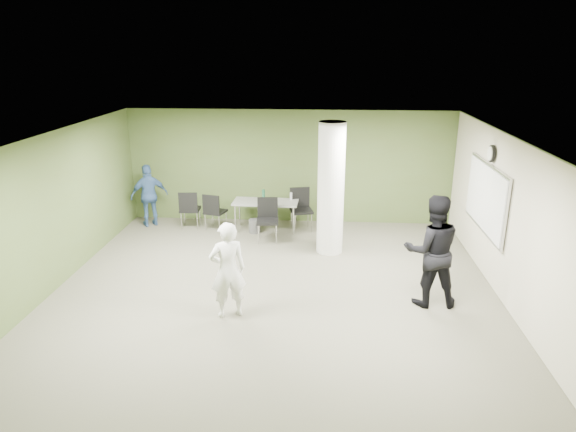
# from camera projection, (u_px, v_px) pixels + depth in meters

# --- Properties ---
(floor) EXTENTS (8.00, 8.00, 0.00)m
(floor) POSITION_uv_depth(u_px,v_px,m) (275.00, 291.00, 9.32)
(floor) COLOR #555343
(floor) RESTS_ON ground
(ceiling) EXTENTS (8.00, 8.00, 0.00)m
(ceiling) POSITION_uv_depth(u_px,v_px,m) (273.00, 138.00, 8.44)
(ceiling) COLOR white
(ceiling) RESTS_ON wall_back
(wall_back) EXTENTS (8.00, 2.80, 0.02)m
(wall_back) POSITION_uv_depth(u_px,v_px,m) (290.00, 167.00, 12.67)
(wall_back) COLOR #48592A
(wall_back) RESTS_ON floor
(wall_left) EXTENTS (0.02, 8.00, 2.80)m
(wall_left) POSITION_uv_depth(u_px,v_px,m) (51.00, 213.00, 9.15)
(wall_left) COLOR #48592A
(wall_left) RESTS_ON floor
(wall_right_cream) EXTENTS (0.02, 8.00, 2.80)m
(wall_right_cream) POSITION_uv_depth(u_px,v_px,m) (511.00, 223.00, 8.62)
(wall_right_cream) COLOR beige
(wall_right_cream) RESTS_ON floor
(column) EXTENTS (0.56, 0.56, 2.80)m
(column) POSITION_uv_depth(u_px,v_px,m) (331.00, 189.00, 10.71)
(column) COLOR silver
(column) RESTS_ON floor
(whiteboard) EXTENTS (0.05, 2.30, 1.30)m
(whiteboard) POSITION_uv_depth(u_px,v_px,m) (486.00, 198.00, 9.73)
(whiteboard) COLOR silver
(whiteboard) RESTS_ON wall_right_cream
(wall_clock) EXTENTS (0.06, 0.32, 0.32)m
(wall_clock) POSITION_uv_depth(u_px,v_px,m) (491.00, 154.00, 9.46)
(wall_clock) COLOR black
(wall_clock) RESTS_ON wall_right_cream
(folding_table) EXTENTS (1.56, 0.72, 0.98)m
(folding_table) POSITION_uv_depth(u_px,v_px,m) (266.00, 203.00, 12.21)
(folding_table) COLOR gray
(folding_table) RESTS_ON floor
(wastebasket) EXTENTS (0.28, 0.28, 0.32)m
(wastebasket) POSITION_uv_depth(u_px,v_px,m) (255.00, 226.00, 12.22)
(wastebasket) COLOR #4C4C4C
(wastebasket) RESTS_ON floor
(chair_back_left) EXTENTS (0.50, 0.50, 0.94)m
(chair_back_left) POSITION_uv_depth(u_px,v_px,m) (189.00, 207.00, 12.38)
(chair_back_left) COLOR black
(chair_back_left) RESTS_ON floor
(chair_back_right) EXTENTS (0.56, 0.56, 0.91)m
(chair_back_right) POSITION_uv_depth(u_px,v_px,m) (214.00, 209.00, 12.25)
(chair_back_right) COLOR black
(chair_back_right) RESTS_ON floor
(chair_table_left) EXTENTS (0.52, 0.52, 0.97)m
(chair_table_left) POSITION_uv_depth(u_px,v_px,m) (268.00, 216.00, 11.64)
(chair_table_left) COLOR black
(chair_table_left) RESTS_ON floor
(chair_table_right) EXTENTS (0.61, 0.61, 1.01)m
(chair_table_right) POSITION_uv_depth(u_px,v_px,m) (301.00, 206.00, 12.33)
(chair_table_right) COLOR black
(chair_table_right) RESTS_ON floor
(woman_white) EXTENTS (0.70, 0.58, 1.63)m
(woman_white) POSITION_uv_depth(u_px,v_px,m) (228.00, 270.00, 8.23)
(woman_white) COLOR silver
(woman_white) RESTS_ON floor
(man_black) EXTENTS (0.98, 0.78, 1.95)m
(man_black) POSITION_uv_depth(u_px,v_px,m) (432.00, 251.00, 8.59)
(man_black) COLOR black
(man_black) RESTS_ON floor
(man_blue) EXTENTS (0.97, 0.78, 1.54)m
(man_blue) POSITION_uv_depth(u_px,v_px,m) (149.00, 195.00, 12.53)
(man_blue) COLOR #395A8E
(man_blue) RESTS_ON floor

